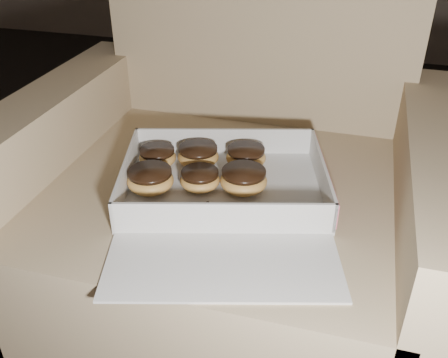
% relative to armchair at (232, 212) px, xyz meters
% --- Properties ---
extents(armchair, '(0.98, 0.83, 1.02)m').
position_rel_armchair_xyz_m(armchair, '(0.00, 0.00, 0.00)').
color(armchair, '#93825D').
rests_on(armchair, floor).
extents(bakery_box, '(0.52, 0.57, 0.07)m').
position_rel_armchair_xyz_m(bakery_box, '(0.03, -0.15, 0.15)').
color(bakery_box, silver).
rests_on(bakery_box, armchair).
extents(donut_a, '(0.08, 0.08, 0.04)m').
position_rel_armchair_xyz_m(donut_a, '(-0.16, -0.06, 0.17)').
color(donut_a, gold).
rests_on(donut_a, bakery_box).
extents(donut_b, '(0.09, 0.09, 0.05)m').
position_rel_armchair_xyz_m(donut_b, '(-0.07, -0.04, 0.17)').
color(donut_b, gold).
rests_on(donut_b, bakery_box).
extents(donut_c, '(0.09, 0.09, 0.04)m').
position_rel_armchair_xyz_m(donut_c, '(0.03, -0.01, 0.17)').
color(donut_c, gold).
rests_on(donut_c, bakery_box).
extents(donut_d, '(0.10, 0.10, 0.05)m').
position_rel_armchair_xyz_m(donut_d, '(0.05, -0.11, 0.17)').
color(donut_d, gold).
rests_on(donut_d, bakery_box).
extents(donut_e, '(0.10, 0.10, 0.05)m').
position_rel_armchair_xyz_m(donut_e, '(-0.13, -0.16, 0.17)').
color(donut_e, gold).
rests_on(donut_e, bakery_box).
extents(donut_f, '(0.08, 0.08, 0.04)m').
position_rel_armchair_xyz_m(donut_f, '(-0.04, -0.13, 0.17)').
color(donut_f, gold).
rests_on(donut_f, bakery_box).
extents(crumb_a, '(0.01, 0.01, 0.00)m').
position_rel_armchair_xyz_m(crumb_a, '(-0.00, -0.18, 0.15)').
color(crumb_a, black).
rests_on(crumb_a, bakery_box).
extents(crumb_b, '(0.01, 0.01, 0.00)m').
position_rel_armchair_xyz_m(crumb_b, '(-0.11, -0.21, 0.15)').
color(crumb_b, black).
rests_on(crumb_b, bakery_box).
extents(crumb_c, '(0.01, 0.01, 0.00)m').
position_rel_armchair_xyz_m(crumb_c, '(0.04, -0.24, 0.15)').
color(crumb_c, black).
rests_on(crumb_c, bakery_box).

